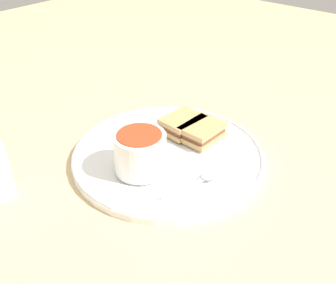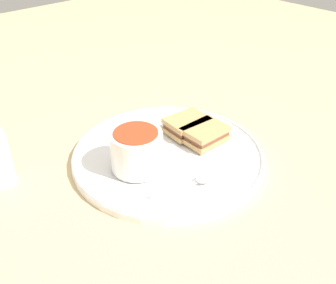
{
  "view_description": "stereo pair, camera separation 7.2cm",
  "coord_description": "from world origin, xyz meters",
  "px_view_note": "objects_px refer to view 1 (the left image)",
  "views": [
    {
      "loc": [
        0.39,
        -0.46,
        0.43
      ],
      "look_at": [
        0.0,
        0.0,
        0.04
      ],
      "focal_mm": 42.0,
      "sensor_mm": 36.0,
      "label": 1
    },
    {
      "loc": [
        0.45,
        -0.41,
        0.43
      ],
      "look_at": [
        0.0,
        0.0,
        0.04
      ],
      "focal_mm": 42.0,
      "sensor_mm": 36.0,
      "label": 2
    }
  ],
  "objects_px": {
    "sandwich_half_near": "(202,132)",
    "sandwich_half_far": "(183,124)",
    "soup_bowl": "(139,151)",
    "spoon": "(206,177)"
  },
  "relations": [
    {
      "from": "sandwich_half_near",
      "to": "sandwich_half_far",
      "type": "xyz_separation_m",
      "value": [
        -0.05,
        -0.0,
        0.0
      ]
    },
    {
      "from": "sandwich_half_far",
      "to": "soup_bowl",
      "type": "bearing_deg",
      "value": -81.24
    },
    {
      "from": "soup_bowl",
      "to": "spoon",
      "type": "relative_size",
      "value": 0.77
    },
    {
      "from": "spoon",
      "to": "sandwich_half_far",
      "type": "xyz_separation_m",
      "value": [
        -0.13,
        0.1,
        0.01
      ]
    },
    {
      "from": "spoon",
      "to": "soup_bowl",
      "type": "bearing_deg",
      "value": 131.78
    },
    {
      "from": "soup_bowl",
      "to": "sandwich_half_near",
      "type": "relative_size",
      "value": 1.09
    },
    {
      "from": "soup_bowl",
      "to": "sandwich_half_near",
      "type": "xyz_separation_m",
      "value": [
        0.02,
        0.15,
        -0.02
      ]
    },
    {
      "from": "soup_bowl",
      "to": "sandwich_half_near",
      "type": "height_order",
      "value": "soup_bowl"
    },
    {
      "from": "soup_bowl",
      "to": "sandwich_half_near",
      "type": "distance_m",
      "value": 0.15
    },
    {
      "from": "soup_bowl",
      "to": "sandwich_half_far",
      "type": "distance_m",
      "value": 0.15
    }
  ]
}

